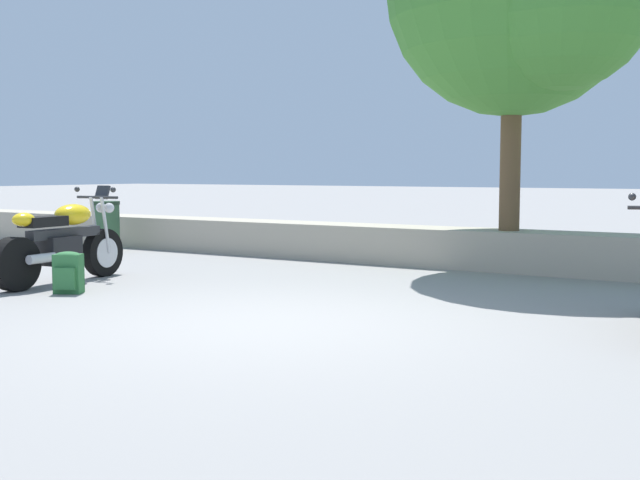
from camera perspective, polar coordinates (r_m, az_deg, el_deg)
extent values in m
plane|color=gray|center=(7.13, -3.50, -6.01)|extent=(120.00, 120.00, 0.00)
cube|color=#A89E89|center=(11.33, 10.44, -0.59)|extent=(36.00, 0.80, 0.55)
cylinder|color=black|center=(10.59, -15.47, -0.88)|extent=(0.19, 0.63, 0.62)
cylinder|color=black|center=(9.58, -21.22, -1.64)|extent=(0.23, 0.63, 0.62)
cylinder|color=silver|center=(10.59, -15.47, -0.88)|extent=(0.19, 0.40, 0.38)
cube|color=black|center=(10.03, -18.42, -0.70)|extent=(0.36, 0.50, 0.34)
cube|color=#2D2D30|center=(10.08, -18.05, 0.48)|extent=(0.23, 1.11, 0.12)
ellipsoid|color=yellow|center=(10.17, -17.49, 1.78)|extent=(0.38, 0.55, 0.26)
cube|color=black|center=(9.84, -19.42, 1.27)|extent=(0.31, 0.58, 0.12)
ellipsoid|color=yellow|center=(9.63, -20.70, 1.40)|extent=(0.24, 0.30, 0.16)
cylinder|color=#2D2D30|center=(10.49, -15.85, 3.00)|extent=(0.66, 0.09, 0.04)
sphere|color=silver|center=(10.64, -15.60, 2.28)|extent=(0.13, 0.13, 0.13)
sphere|color=silver|center=(10.55, -15.04, 2.27)|extent=(0.13, 0.13, 0.13)
cube|color=#26282D|center=(10.56, -15.49, 3.35)|extent=(0.21, 0.11, 0.18)
cylinder|color=silver|center=(9.62, -19.54, -1.26)|extent=(0.14, 0.39, 0.11)
cylinder|color=silver|center=(10.59, -16.02, 1.06)|extent=(0.06, 0.17, 0.73)
cylinder|color=silver|center=(10.47, -15.29, 1.04)|extent=(0.06, 0.17, 0.73)
sphere|color=#2D2D30|center=(10.66, -17.20, 3.53)|extent=(0.07, 0.07, 0.07)
sphere|color=#2D2D30|center=(10.25, -14.77, 3.54)|extent=(0.07, 0.07, 0.07)
sphere|color=#2D2D30|center=(7.70, 21.69, 2.93)|extent=(0.07, 0.07, 0.07)
cube|color=#2D6B38|center=(9.23, -17.77, -2.34)|extent=(0.35, 0.29, 0.44)
cube|color=#2D6B38|center=(9.13, -18.04, -2.68)|extent=(0.24, 0.15, 0.24)
ellipsoid|color=#2D6B38|center=(9.20, -17.81, -1.05)|extent=(0.33, 0.28, 0.08)
cube|color=#193A1E|center=(9.29, -17.06, -2.15)|extent=(0.06, 0.05, 0.37)
cube|color=#193A1E|center=(9.35, -18.00, -2.13)|extent=(0.06, 0.05, 0.37)
cylinder|color=brown|center=(11.09, 13.64, 5.78)|extent=(0.28, 0.28, 1.98)
sphere|color=#428433|center=(10.59, 17.14, 16.30)|extent=(2.24, 2.24, 2.24)
cylinder|color=#335638|center=(13.80, -15.22, 0.82)|extent=(0.44, 0.44, 0.80)
cylinder|color=#1E3421|center=(13.78, -15.26, 2.61)|extent=(0.46, 0.46, 0.06)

